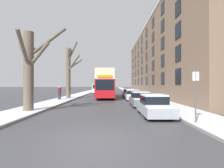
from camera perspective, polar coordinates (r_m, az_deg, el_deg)
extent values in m
plane|color=#424247|center=(6.37, -5.76, -18.64)|extent=(320.00, 320.00, 0.00)
cube|color=gray|center=(59.39, -6.09, -2.14)|extent=(2.74, 130.00, 0.13)
cube|color=silver|center=(59.39, -6.09, -2.06)|extent=(2.71, 130.00, 0.03)
cube|color=gray|center=(59.27, 5.13, -2.14)|extent=(2.74, 130.00, 0.13)
cube|color=silver|center=(59.27, 5.13, -2.06)|extent=(2.71, 130.00, 0.03)
cube|color=#7A604C|center=(37.52, 17.38, 7.51)|extent=(9.00, 47.55, 14.15)
cube|color=black|center=(18.40, 20.86, 2.31)|extent=(0.08, 1.40, 1.58)
cube|color=black|center=(23.36, 16.31, 1.76)|extent=(0.08, 1.40, 1.58)
cube|color=black|center=(28.42, 13.37, 1.40)|extent=(0.08, 1.40, 1.58)
cube|color=black|center=(33.53, 11.32, 1.15)|extent=(0.08, 1.40, 1.58)
cube|color=black|center=(38.67, 9.81, 0.96)|extent=(0.08, 1.40, 1.58)
cube|color=black|center=(43.84, 8.66, 0.82)|extent=(0.08, 1.40, 1.58)
cube|color=black|center=(49.02, 7.75, 0.70)|extent=(0.08, 1.40, 1.58)
cube|color=black|center=(54.20, 7.02, 0.61)|extent=(0.08, 1.40, 1.58)
cube|color=black|center=(18.64, 20.85, 9.28)|extent=(0.08, 1.40, 1.58)
cube|color=black|center=(23.55, 16.30, 7.28)|extent=(0.08, 1.40, 1.58)
cube|color=black|center=(28.58, 13.36, 5.94)|extent=(0.08, 1.40, 1.58)
cube|color=black|center=(33.66, 11.31, 5.00)|extent=(0.08, 1.40, 1.58)
cube|color=black|center=(38.79, 9.81, 4.30)|extent=(0.08, 1.40, 1.58)
cube|color=black|center=(43.94, 8.66, 3.77)|extent=(0.08, 1.40, 1.58)
cube|color=black|center=(49.11, 7.75, 3.34)|extent=(0.08, 1.40, 1.58)
cube|color=black|center=(54.29, 7.01, 3.00)|extent=(0.08, 1.40, 1.58)
cube|color=black|center=(19.15, 20.84, 15.98)|extent=(0.08, 1.40, 1.58)
cube|color=black|center=(23.95, 16.30, 12.65)|extent=(0.08, 1.40, 1.58)
cube|color=black|center=(28.91, 13.36, 10.41)|extent=(0.08, 1.40, 1.58)
cube|color=black|center=(33.94, 11.31, 8.81)|extent=(0.08, 1.40, 1.58)
cube|color=black|center=(39.03, 9.81, 7.62)|extent=(0.08, 1.40, 1.58)
cube|color=black|center=(44.16, 8.65, 6.70)|extent=(0.08, 1.40, 1.58)
cube|color=black|center=(49.30, 7.75, 5.97)|extent=(0.08, 1.40, 1.58)
cube|color=black|center=(54.46, 7.01, 5.38)|extent=(0.08, 1.40, 1.58)
cube|color=black|center=(19.90, 20.83, 22.25)|extent=(0.08, 1.40, 1.58)
cube|color=black|center=(24.56, 16.29, 17.81)|extent=(0.08, 1.40, 1.58)
cube|color=black|center=(29.41, 13.35, 14.75)|extent=(0.08, 1.40, 1.58)
cube|color=black|center=(34.37, 11.31, 12.54)|extent=(0.08, 1.40, 1.58)
cube|color=black|center=(39.41, 9.80, 10.88)|extent=(0.08, 1.40, 1.58)
cube|color=black|center=(44.49, 8.65, 9.60)|extent=(0.08, 1.40, 1.58)
cube|color=black|center=(49.60, 7.75, 8.57)|extent=(0.08, 1.40, 1.58)
cube|color=black|center=(54.73, 7.01, 7.74)|extent=(0.08, 1.40, 1.58)
cube|color=black|center=(25.35, 16.28, 22.68)|extent=(0.08, 1.40, 1.58)
cube|color=black|center=(30.08, 13.35, 18.92)|extent=(0.08, 1.40, 1.58)
cube|color=black|center=(34.95, 11.30, 16.16)|extent=(0.08, 1.40, 1.58)
cube|color=black|center=(39.91, 9.80, 14.07)|extent=(0.08, 1.40, 1.58)
cube|color=black|center=(44.93, 8.65, 12.44)|extent=(0.08, 1.40, 1.58)
cube|color=black|center=(49.99, 7.74, 11.14)|extent=(0.08, 1.40, 1.58)
cube|color=black|center=(55.09, 7.01, 10.07)|extent=(0.08, 1.40, 1.58)
cube|color=beige|center=(37.91, 10.48, 17.59)|extent=(0.12, 46.60, 0.44)
cylinder|color=brown|center=(14.02, -25.47, 3.50)|extent=(0.70, 0.70, 5.85)
cylinder|color=brown|center=(14.07, -20.24, 12.71)|extent=(2.74, 0.73, 2.36)
cylinder|color=brown|center=(13.03, -26.82, 10.00)|extent=(0.73, 2.57, 2.17)
cylinder|color=brown|center=(14.48, -24.75, 7.98)|extent=(0.29, 0.99, 1.59)
cylinder|color=brown|center=(14.82, -26.67, 8.60)|extent=(1.42, 1.22, 1.97)
cylinder|color=brown|center=(13.53, -22.79, 8.66)|extent=(1.92, 0.91, 1.86)
cylinder|color=brown|center=(25.64, -13.99, 3.34)|extent=(0.63, 0.63, 7.23)
cylinder|color=brown|center=(25.22, -12.68, 10.25)|extent=(1.76, 1.57, 2.53)
cylinder|color=brown|center=(25.26, -13.48, 9.59)|extent=(1.02, 1.48, 1.16)
cylinder|color=brown|center=(24.81, -12.28, 6.72)|extent=(2.14, 1.79, 2.11)
cylinder|color=brown|center=(26.30, -11.78, 6.37)|extent=(1.94, 1.73, 1.75)
cylinder|color=brown|center=(25.38, -13.87, 9.36)|extent=(0.64, 1.31, 1.59)
cube|color=red|center=(27.12, -1.78, -1.25)|extent=(2.56, 11.08, 2.40)
cube|color=beige|center=(27.15, -1.78, 2.66)|extent=(2.51, 10.86, 1.31)
cube|color=beige|center=(27.20, -1.78, 4.16)|extent=(2.51, 10.86, 0.12)
cube|color=black|center=(27.12, -1.78, -0.29)|extent=(2.59, 9.75, 1.25)
cube|color=black|center=(27.16, -1.78, 2.80)|extent=(2.59, 9.75, 0.99)
cube|color=black|center=(21.60, -2.26, -0.30)|extent=(2.31, 0.06, 1.31)
cube|color=orange|center=(21.62, -2.26, 2.54)|extent=(1.80, 0.05, 0.32)
cylinder|color=black|center=(23.91, -4.71, -3.84)|extent=(0.30, 1.03, 1.03)
cylinder|color=black|center=(23.83, 0.64, -3.86)|extent=(0.30, 1.03, 1.03)
cylinder|color=black|center=(30.31, -3.69, -3.09)|extent=(0.30, 1.03, 1.03)
cylinder|color=black|center=(30.25, 0.52, -3.09)|extent=(0.30, 1.03, 1.03)
cube|color=#9EA3AD|center=(11.71, 13.70, -7.89)|extent=(1.69, 4.11, 0.56)
cube|color=black|center=(11.81, 13.50, -5.11)|extent=(1.46, 2.06, 0.55)
cube|color=silver|center=(11.79, 13.50, -3.54)|extent=(1.42, 1.95, 0.09)
cube|color=silver|center=(10.27, 15.62, -7.17)|extent=(1.52, 1.07, 0.08)
cylinder|color=black|center=(10.38, 11.31, -9.61)|extent=(0.20, 0.64, 0.64)
cylinder|color=black|center=(10.76, 19.13, -9.27)|extent=(0.20, 0.64, 0.64)
cylinder|color=black|center=(12.79, 9.14, -7.84)|extent=(0.20, 0.64, 0.64)
cylinder|color=black|center=(13.10, 15.58, -7.65)|extent=(0.20, 0.64, 0.64)
cube|color=slate|center=(16.86, 9.45, -5.50)|extent=(1.83, 4.40, 0.60)
cube|color=black|center=(16.99, 9.36, -3.59)|extent=(1.58, 2.20, 0.51)
cube|color=silver|center=(16.98, 9.36, -2.63)|extent=(1.54, 2.09, 0.06)
cube|color=silver|center=(15.30, 10.41, -4.83)|extent=(1.65, 1.15, 0.05)
cylinder|color=black|center=(15.46, 7.28, -6.58)|extent=(0.20, 0.61, 0.61)
cylinder|color=black|center=(15.74, 13.16, -6.46)|extent=(0.20, 0.61, 0.61)
cylinder|color=black|center=(18.07, 6.23, -5.67)|extent=(0.20, 0.61, 0.61)
cylinder|color=black|center=(18.31, 11.28, -5.59)|extent=(0.20, 0.61, 0.61)
cube|color=silver|center=(23.22, 6.87, -4.09)|extent=(1.87, 4.23, 0.57)
cube|color=black|center=(23.36, 6.82, -2.74)|extent=(1.61, 2.11, 0.51)
cube|color=silver|center=(23.35, 6.82, -2.01)|extent=(1.57, 2.01, 0.09)
cube|color=silver|center=(21.72, 7.33, -3.51)|extent=(1.68, 1.10, 0.07)
cylinder|color=black|center=(21.89, 5.11, -4.67)|extent=(0.20, 0.65, 0.65)
cylinder|color=black|center=(22.09, 9.39, -4.63)|extent=(0.20, 0.65, 0.65)
cylinder|color=black|center=(24.41, 4.59, -4.22)|extent=(0.20, 0.65, 0.65)
cylinder|color=black|center=(24.59, 8.43, -4.18)|extent=(0.20, 0.65, 0.65)
cube|color=#9EA3AD|center=(28.42, 5.62, -3.40)|extent=(1.85, 4.39, 0.57)
cube|color=black|center=(28.57, 5.59, -2.30)|extent=(1.59, 2.19, 0.52)
cube|color=silver|center=(28.56, 5.59, -1.70)|extent=(1.55, 2.08, 0.08)
cube|color=silver|center=(26.86, 5.94, -2.91)|extent=(1.66, 1.14, 0.06)
cylinder|color=black|center=(27.05, 4.17, -3.80)|extent=(0.20, 0.68, 0.68)
cylinder|color=black|center=(27.21, 7.60, -3.78)|extent=(0.20, 0.68, 0.68)
cylinder|color=black|center=(29.67, 3.81, -3.49)|extent=(0.20, 0.68, 0.68)
cylinder|color=black|center=(29.82, 6.94, -3.47)|extent=(0.20, 0.68, 0.68)
cube|color=white|center=(40.40, -4.54, -1.43)|extent=(1.98, 5.14, 1.93)
cube|color=black|center=(37.85, -4.85, -0.84)|extent=(1.75, 0.06, 0.85)
cylinder|color=black|center=(38.87, -6.02, -2.72)|extent=(0.22, 0.68, 0.68)
cylinder|color=black|center=(38.72, -3.45, -2.73)|extent=(0.22, 0.68, 0.68)
cylinder|color=black|center=(42.14, -5.54, -2.53)|extent=(0.22, 0.68, 0.68)
cylinder|color=black|center=(42.00, -3.17, -2.54)|extent=(0.22, 0.68, 0.68)
cylinder|color=navy|center=(23.13, -16.46, -4.17)|extent=(0.19, 0.19, 0.86)
cylinder|color=navy|center=(23.14, -16.91, -4.16)|extent=(0.19, 0.19, 0.86)
cylinder|color=#59191E|center=(23.09, -16.69, -2.17)|extent=(0.40, 0.40, 0.75)
sphere|color=tan|center=(23.08, -16.69, -0.95)|extent=(0.24, 0.24, 0.24)
cylinder|color=#4C4F54|center=(9.52, 25.76, -4.26)|extent=(0.07, 0.07, 2.68)
cube|color=silver|center=(9.49, 25.80, 2.31)|extent=(0.32, 0.02, 0.44)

